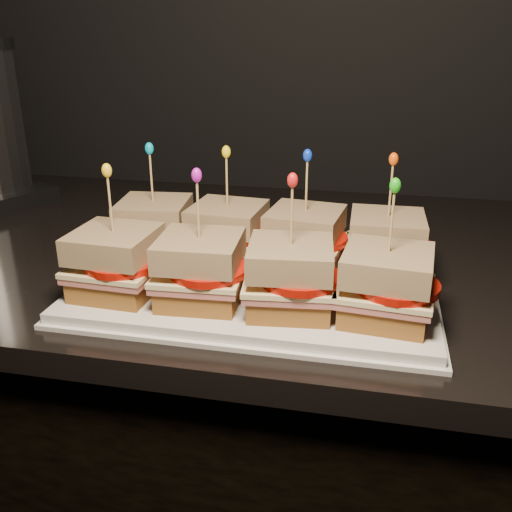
# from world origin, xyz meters

# --- Properties ---
(cabinet) EXTENTS (2.33, 0.69, 0.87)m
(cabinet) POSITION_xyz_m (-0.10, 1.64, 0.44)
(cabinet) COLOR black
(cabinet) RESTS_ON ground
(granite_slab) EXTENTS (2.37, 0.73, 0.03)m
(granite_slab) POSITION_xyz_m (-0.10, 1.64, 0.89)
(granite_slab) COLOR black
(granite_slab) RESTS_ON cabinet
(platter) EXTENTS (0.46, 0.28, 0.02)m
(platter) POSITION_xyz_m (-0.19, 1.47, 0.91)
(platter) COLOR white
(platter) RESTS_ON granite_slab
(platter_rim) EXTENTS (0.47, 0.29, 0.01)m
(platter_rim) POSITION_xyz_m (-0.19, 1.47, 0.91)
(platter_rim) COLOR white
(platter_rim) RESTS_ON granite_slab
(sandwich_0_bread_bot) EXTENTS (0.10, 0.10, 0.03)m
(sandwich_0_bread_bot) POSITION_xyz_m (-0.36, 1.53, 0.94)
(sandwich_0_bread_bot) COLOR brown
(sandwich_0_bread_bot) RESTS_ON platter
(sandwich_0_ham) EXTENTS (0.11, 0.11, 0.01)m
(sandwich_0_ham) POSITION_xyz_m (-0.36, 1.53, 0.95)
(sandwich_0_ham) COLOR #BD6665
(sandwich_0_ham) RESTS_ON sandwich_0_bread_bot
(sandwich_0_cheese) EXTENTS (0.12, 0.11, 0.01)m
(sandwich_0_cheese) POSITION_xyz_m (-0.36, 1.53, 0.96)
(sandwich_0_cheese) COLOR #FBE8A5
(sandwich_0_cheese) RESTS_ON sandwich_0_ham
(sandwich_0_tomato) EXTENTS (0.09, 0.09, 0.01)m
(sandwich_0_tomato) POSITION_xyz_m (-0.35, 1.52, 0.97)
(sandwich_0_tomato) COLOR #B61207
(sandwich_0_tomato) RESTS_ON sandwich_0_cheese
(sandwich_0_bread_top) EXTENTS (0.11, 0.11, 0.03)m
(sandwich_0_bread_top) POSITION_xyz_m (-0.36, 1.53, 0.99)
(sandwich_0_bread_top) COLOR #4F230C
(sandwich_0_bread_top) RESTS_ON sandwich_0_tomato
(sandwich_0_pick) EXTENTS (0.00, 0.00, 0.09)m
(sandwich_0_pick) POSITION_xyz_m (-0.36, 1.53, 1.03)
(sandwich_0_pick) COLOR tan
(sandwich_0_pick) RESTS_ON sandwich_0_bread_top
(sandwich_0_frill) EXTENTS (0.01, 0.01, 0.02)m
(sandwich_0_frill) POSITION_xyz_m (-0.36, 1.53, 1.08)
(sandwich_0_frill) COLOR #039ABD
(sandwich_0_frill) RESTS_ON sandwich_0_pick
(sandwich_1_bread_bot) EXTENTS (0.10, 0.10, 0.03)m
(sandwich_1_bread_bot) POSITION_xyz_m (-0.25, 1.53, 0.94)
(sandwich_1_bread_bot) COLOR brown
(sandwich_1_bread_bot) RESTS_ON platter
(sandwich_1_ham) EXTENTS (0.11, 0.11, 0.01)m
(sandwich_1_ham) POSITION_xyz_m (-0.25, 1.53, 0.95)
(sandwich_1_ham) COLOR #BD6665
(sandwich_1_ham) RESTS_ON sandwich_1_bread_bot
(sandwich_1_cheese) EXTENTS (0.11, 0.11, 0.01)m
(sandwich_1_cheese) POSITION_xyz_m (-0.25, 1.53, 0.96)
(sandwich_1_cheese) COLOR #FBE8A5
(sandwich_1_cheese) RESTS_ON sandwich_1_ham
(sandwich_1_tomato) EXTENTS (0.09, 0.09, 0.01)m
(sandwich_1_tomato) POSITION_xyz_m (-0.24, 1.52, 0.97)
(sandwich_1_tomato) COLOR #B61207
(sandwich_1_tomato) RESTS_ON sandwich_1_cheese
(sandwich_1_bread_top) EXTENTS (0.10, 0.10, 0.03)m
(sandwich_1_bread_top) POSITION_xyz_m (-0.25, 1.53, 0.99)
(sandwich_1_bread_top) COLOR #4F230C
(sandwich_1_bread_top) RESTS_ON sandwich_1_tomato
(sandwich_1_pick) EXTENTS (0.00, 0.00, 0.09)m
(sandwich_1_pick) POSITION_xyz_m (-0.25, 1.53, 1.03)
(sandwich_1_pick) COLOR tan
(sandwich_1_pick) RESTS_ON sandwich_1_bread_top
(sandwich_1_frill) EXTENTS (0.01, 0.01, 0.02)m
(sandwich_1_frill) POSITION_xyz_m (-0.25, 1.53, 1.08)
(sandwich_1_frill) COLOR yellow
(sandwich_1_frill) RESTS_ON sandwich_1_pick
(sandwich_2_bread_bot) EXTENTS (0.11, 0.11, 0.03)m
(sandwich_2_bread_bot) POSITION_xyz_m (-0.14, 1.53, 0.94)
(sandwich_2_bread_bot) COLOR brown
(sandwich_2_bread_bot) RESTS_ON platter
(sandwich_2_ham) EXTENTS (0.12, 0.11, 0.01)m
(sandwich_2_ham) POSITION_xyz_m (-0.14, 1.53, 0.95)
(sandwich_2_ham) COLOR #BD6665
(sandwich_2_ham) RESTS_ON sandwich_2_bread_bot
(sandwich_2_cheese) EXTENTS (0.12, 0.11, 0.01)m
(sandwich_2_cheese) POSITION_xyz_m (-0.14, 1.53, 0.96)
(sandwich_2_cheese) COLOR #FBE8A5
(sandwich_2_cheese) RESTS_ON sandwich_2_ham
(sandwich_2_tomato) EXTENTS (0.09, 0.09, 0.01)m
(sandwich_2_tomato) POSITION_xyz_m (-0.13, 1.52, 0.97)
(sandwich_2_tomato) COLOR #B61207
(sandwich_2_tomato) RESTS_ON sandwich_2_cheese
(sandwich_2_bread_top) EXTENTS (0.11, 0.11, 0.03)m
(sandwich_2_bread_top) POSITION_xyz_m (-0.14, 1.53, 0.99)
(sandwich_2_bread_top) COLOR #4F230C
(sandwich_2_bread_top) RESTS_ON sandwich_2_tomato
(sandwich_2_pick) EXTENTS (0.00, 0.00, 0.09)m
(sandwich_2_pick) POSITION_xyz_m (-0.14, 1.53, 1.03)
(sandwich_2_pick) COLOR tan
(sandwich_2_pick) RESTS_ON sandwich_2_bread_top
(sandwich_2_frill) EXTENTS (0.01, 0.01, 0.02)m
(sandwich_2_frill) POSITION_xyz_m (-0.14, 1.53, 1.08)
(sandwich_2_frill) COLOR #0E33CF
(sandwich_2_frill) RESTS_ON sandwich_2_pick
(sandwich_3_bread_bot) EXTENTS (0.10, 0.10, 0.03)m
(sandwich_3_bread_bot) POSITION_xyz_m (-0.03, 1.53, 0.94)
(sandwich_3_bread_bot) COLOR brown
(sandwich_3_bread_bot) RESTS_ON platter
(sandwich_3_ham) EXTENTS (0.11, 0.10, 0.01)m
(sandwich_3_ham) POSITION_xyz_m (-0.03, 1.53, 0.95)
(sandwich_3_ham) COLOR #BD6665
(sandwich_3_ham) RESTS_ON sandwich_3_bread_bot
(sandwich_3_cheese) EXTENTS (0.11, 0.10, 0.01)m
(sandwich_3_cheese) POSITION_xyz_m (-0.03, 1.53, 0.96)
(sandwich_3_cheese) COLOR #FBE8A5
(sandwich_3_cheese) RESTS_ON sandwich_3_ham
(sandwich_3_tomato) EXTENTS (0.09, 0.09, 0.01)m
(sandwich_3_tomato) POSITION_xyz_m (-0.02, 1.52, 0.97)
(sandwich_3_tomato) COLOR #B61207
(sandwich_3_tomato) RESTS_ON sandwich_3_cheese
(sandwich_3_bread_top) EXTENTS (0.10, 0.10, 0.03)m
(sandwich_3_bread_top) POSITION_xyz_m (-0.03, 1.53, 0.99)
(sandwich_3_bread_top) COLOR #4F230C
(sandwich_3_bread_top) RESTS_ON sandwich_3_tomato
(sandwich_3_pick) EXTENTS (0.00, 0.00, 0.09)m
(sandwich_3_pick) POSITION_xyz_m (-0.03, 1.53, 1.03)
(sandwich_3_pick) COLOR tan
(sandwich_3_pick) RESTS_ON sandwich_3_bread_top
(sandwich_3_frill) EXTENTS (0.01, 0.01, 0.02)m
(sandwich_3_frill) POSITION_xyz_m (-0.03, 1.53, 1.08)
(sandwich_3_frill) COLOR #F54F0D
(sandwich_3_frill) RESTS_ON sandwich_3_pick
(sandwich_4_bread_bot) EXTENTS (0.10, 0.10, 0.03)m
(sandwich_4_bread_bot) POSITION_xyz_m (-0.36, 1.40, 0.94)
(sandwich_4_bread_bot) COLOR brown
(sandwich_4_bread_bot) RESTS_ON platter
(sandwich_4_ham) EXTENTS (0.11, 0.10, 0.01)m
(sandwich_4_ham) POSITION_xyz_m (-0.36, 1.40, 0.95)
(sandwich_4_ham) COLOR #BD6665
(sandwich_4_ham) RESTS_ON sandwich_4_bread_bot
(sandwich_4_cheese) EXTENTS (0.11, 0.11, 0.01)m
(sandwich_4_cheese) POSITION_xyz_m (-0.36, 1.40, 0.96)
(sandwich_4_cheese) COLOR #FBE8A5
(sandwich_4_cheese) RESTS_ON sandwich_4_ham
(sandwich_4_tomato) EXTENTS (0.09, 0.09, 0.01)m
(sandwich_4_tomato) POSITION_xyz_m (-0.35, 1.39, 0.97)
(sandwich_4_tomato) COLOR #B61207
(sandwich_4_tomato) RESTS_ON sandwich_4_cheese
(sandwich_4_bread_top) EXTENTS (0.10, 0.10, 0.03)m
(sandwich_4_bread_top) POSITION_xyz_m (-0.36, 1.40, 0.99)
(sandwich_4_bread_top) COLOR #4F230C
(sandwich_4_bread_top) RESTS_ON sandwich_4_tomato
(sandwich_4_pick) EXTENTS (0.00, 0.00, 0.09)m
(sandwich_4_pick) POSITION_xyz_m (-0.36, 1.40, 1.03)
(sandwich_4_pick) COLOR tan
(sandwich_4_pick) RESTS_ON sandwich_4_bread_top
(sandwich_4_frill) EXTENTS (0.01, 0.01, 0.02)m
(sandwich_4_frill) POSITION_xyz_m (-0.36, 1.40, 1.08)
(sandwich_4_frill) COLOR yellow
(sandwich_4_frill) RESTS_ON sandwich_4_pick
(sandwich_5_bread_bot) EXTENTS (0.10, 0.10, 0.03)m
(sandwich_5_bread_bot) POSITION_xyz_m (-0.25, 1.40, 0.94)
(sandwich_5_bread_bot) COLOR brown
(sandwich_5_bread_bot) RESTS_ON platter
(sandwich_5_ham) EXTENTS (0.11, 0.11, 0.01)m
(sandwich_5_ham) POSITION_xyz_m (-0.25, 1.40, 0.95)
(sandwich_5_ham) COLOR #BD6665
(sandwich_5_ham) RESTS_ON sandwich_5_bread_bot
(sandwich_5_cheese) EXTENTS (0.11, 0.11, 0.01)m
(sandwich_5_cheese) POSITION_xyz_m (-0.25, 1.40, 0.96)
(sandwich_5_cheese) COLOR #FBE8A5
(sandwich_5_cheese) RESTS_ON sandwich_5_ham
(sandwich_5_tomato) EXTENTS (0.09, 0.09, 0.01)m
(sandwich_5_tomato) POSITION_xyz_m (-0.24, 1.39, 0.97)
(sandwich_5_tomato) COLOR #B61207
(sandwich_5_tomato) RESTS_ON sandwich_5_cheese
(sandwich_5_bread_top) EXTENTS (0.10, 0.10, 0.03)m
(sandwich_5_bread_top) POSITION_xyz_m (-0.25, 1.40, 0.99)
(sandwich_5_bread_top) COLOR #4F230C
(sandwich_5_bread_top) RESTS_ON sandwich_5_tomato
(sandwich_5_pick) EXTENTS (0.00, 0.00, 0.09)m
(sandwich_5_pick) POSITION_xyz_m (-0.25, 1.40, 1.03)
(sandwich_5_pick) COLOR tan
(sandwich_5_pick) RESTS_ON sandwich_5_bread_top
(sandwich_5_frill) EXTENTS (0.01, 0.01, 0.02)m
(sandwich_5_frill) POSITION_xyz_m (-0.25, 1.40, 1.08)
(sandwich_5_frill) COLOR #C218BC
(sandwich_5_frill) RESTS_ON sandwich_5_pick
(sandwich_6_bread_bot) EXTENTS (0.10, 0.10, 0.03)m
(sandwich_6_bread_bot) POSITION_xyz_m (-0.14, 1.40, 0.94)
(sandwich_6_bread_bot) COLOR brown
(sandwich_6_bread_bot) RESTS_ON platter
(sandwich_6_ham) EXTENTS (0.11, 0.11, 0.01)m
(sandwich_6_ham) POSITION_xyz_m (-0.14, 1.40, 0.95)
(sandwich_6_ham) COLOR #BD6665
(sandwich_6_ham) RESTS_ON sandwich_6_bread_bot
(sandwich_6_cheese) EXTENTS (0.12, 0.11, 0.01)m
(sandwich_6_cheese) POSITION_xyz_m (-0.14, 1.40, 0.96)
(sandwich_6_cheese) COLOR #FBE8A5
(sandwich_6_cheese) RESTS_ON sandwich_6_ham
(sandwich_6_tomato) EXTENTS (0.09, 0.09, 0.01)m
(sandwich_6_tomato) POSITION_xyz_m (-0.13, 1.39, 0.97)
(sandwich_6_tomato) COLOR #B61207
(sandwich_6_tomato) RESTS_ON sandwich_6_cheese
(sandwich_6_bread_top) EXTENTS (0.11, 0.11, 0.03)m
(sandwich_6_bread_top) POSITION_xyz_m (-0.14, 1.40, 0.99)
(sandwich_6_bread_top) COLOR #4F230C
(sandwich_6_bread_top) RESTS_ON sandwich_6_tomato
(sandwich_6_pick) EXTENTS (0.00, 0.00, 0.09)m
(sandwich_6_pick) POSITION_xyz_m (-0.14, 1.40, 1.03)
(sandwich_6_pick) COLOR tan
(sandwich_6_pick) RESTS_ON sandwich_6_bread_top
(sandwich_6_frill) EXTENTS (0.01, 0.01, 0.02)m
(sandwich_6_frill) POSITION_xyz_m (-0.14, 1.40, 1.08)
(sandwich_6_frill) COLOR red
(sandwich_6_frill) RESTS_ON sandwich_6_pick
(sandwich_7_bread_bot) EXTENTS (0.10, 0.10, 0.03)m
(sandwich_7_bread_bot) POSITION_xyz_m (-0.03, 1.40, 0.94)
(sandwich_7_bread_bot) COLOR brown
(sandwich_7_bread_bot) RESTS_ON platter
(sandwich_7_ham) EXTENTS (0.11, 0.11, 0.01)m
(sandwich_7_ham) POSITION_xyz_m (-0.03, 1.40, 0.95)
(sandwich_7_ham) COLOR #BD6665
(sandwich_7_ham) RESTS_ON sandwich_7_bread_bot
(sandwich_7_cheese) EXTENTS (0.11, 0.11, 0.01)m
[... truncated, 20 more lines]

